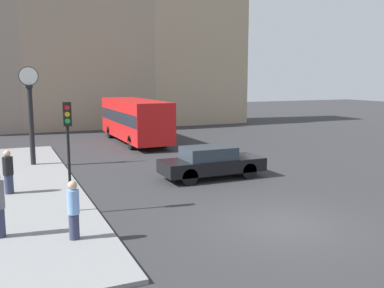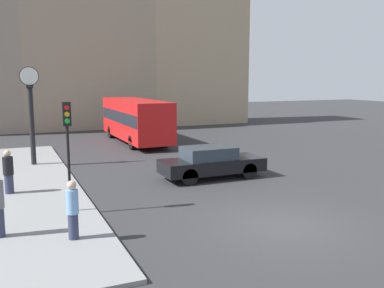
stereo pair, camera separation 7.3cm
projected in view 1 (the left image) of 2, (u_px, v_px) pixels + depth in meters
The scene contains 9 objects.
ground_plane at pixel (283, 224), 13.01m from camera, with size 120.00×120.00×0.00m, color #2D2D30.
sidewalk_corner at pixel (32, 185), 17.58m from camera, with size 3.47×20.08×0.12m, color gray.
building_row at pixel (80, 43), 37.61m from camera, with size 29.36×5.00×17.27m.
sedan_car at pixel (211, 162), 18.92m from camera, with size 4.62×1.75×1.43m.
bus_distant at pixel (135, 118), 29.46m from camera, with size 2.46×9.37×2.95m.
traffic_light_near at pixel (68, 134), 13.54m from camera, with size 0.26×0.24×3.55m.
street_clock at pixel (31, 113), 21.10m from camera, with size 0.92×0.32×4.85m.
pedestrian_blue_stripe at pixel (73, 210), 11.38m from camera, with size 0.32×0.32×1.61m.
pedestrian_black_jacket at pixel (8, 172), 15.93m from camera, with size 0.38×0.38×1.65m.
Camera 1 is at (-7.61, -10.28, 4.40)m, focal length 40.00 mm.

